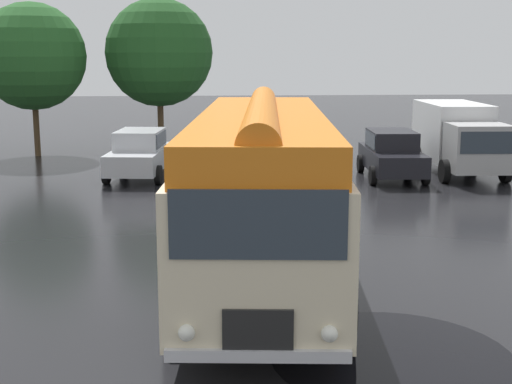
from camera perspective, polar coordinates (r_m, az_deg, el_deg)
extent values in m
plane|color=black|center=(14.01, -2.00, -6.95)|extent=(120.00, 120.00, 0.00)
cube|color=beige|center=(13.75, 0.46, -0.38)|extent=(3.40, 10.19, 2.10)
cube|color=orange|center=(13.55, 0.47, 5.14)|extent=(3.18, 9.97, 0.56)
cylinder|color=orange|center=(13.52, 0.47, 6.23)|extent=(1.46, 9.52, 0.60)
cube|color=#2D3842|center=(13.99, 5.67, 2.13)|extent=(0.76, 7.97, 0.84)
cube|color=#2D3842|center=(14.01, -4.71, 2.16)|extent=(0.76, 7.97, 0.84)
cube|color=orange|center=(13.98, 5.64, -0.12)|extent=(0.77, 8.17, 0.12)
cube|color=orange|center=(14.01, -4.70, -0.08)|extent=(0.77, 8.17, 0.12)
cube|color=#2D3842|center=(8.71, 0.16, -2.64)|extent=(2.19, 0.24, 0.88)
cube|color=black|center=(9.13, 0.15, -11.03)|extent=(0.90, 0.14, 0.56)
cube|color=silver|center=(9.24, 0.15, -12.97)|extent=(2.37, 0.31, 0.16)
sphere|color=white|center=(9.16, 5.90, -11.21)|extent=(0.22, 0.22, 0.22)
sphere|color=white|center=(9.18, -5.58, -11.14)|extent=(0.22, 0.22, 0.22)
cylinder|color=black|center=(11.11, 7.10, -8.93)|extent=(0.38, 1.12, 1.10)
cylinder|color=orange|center=(11.11, 7.10, -8.93)|extent=(0.35, 0.41, 0.39)
cylinder|color=black|center=(11.13, -6.49, -8.86)|extent=(0.38, 1.12, 1.10)
cylinder|color=orange|center=(11.13, -6.49, -8.86)|extent=(0.35, 0.41, 0.39)
cylinder|color=black|center=(16.85, 4.97, -1.93)|extent=(0.38, 1.12, 1.10)
cylinder|color=orange|center=(16.85, 4.97, -1.93)|extent=(0.35, 0.41, 0.39)
cylinder|color=black|center=(16.87, -3.88, -1.90)|extent=(0.38, 1.12, 1.10)
cylinder|color=orange|center=(16.87, -3.88, -1.90)|extent=(0.35, 0.41, 0.39)
cube|color=#B7BABF|center=(25.39, -9.28, 2.66)|extent=(2.17, 4.37, 0.70)
cube|color=#B7BABF|center=(25.45, -9.26, 4.20)|extent=(1.74, 2.34, 0.64)
cube|color=#2D3842|center=(25.31, -7.58, 4.21)|extent=(0.25, 1.92, 0.50)
cube|color=#2D3842|center=(25.62, -10.93, 4.19)|extent=(0.25, 1.92, 0.50)
cylinder|color=black|center=(24.02, -7.82, 1.37)|extent=(0.27, 0.66, 0.64)
cylinder|color=black|center=(24.39, -11.89, 1.39)|extent=(0.27, 0.66, 0.64)
cylinder|color=black|center=(26.55, -6.84, 2.33)|extent=(0.27, 0.66, 0.64)
cylinder|color=black|center=(26.89, -10.55, 2.33)|extent=(0.27, 0.66, 0.64)
cube|color=silver|center=(24.37, -2.01, 2.44)|extent=(1.81, 4.24, 0.70)
cube|color=silver|center=(24.42, -2.05, 4.05)|extent=(1.55, 2.22, 0.64)
cube|color=#2D3842|center=(24.48, -0.27, 4.07)|extent=(0.07, 1.93, 0.50)
cube|color=#2D3842|center=(24.39, -3.83, 4.02)|extent=(0.07, 1.93, 0.50)
cylinder|color=black|center=(23.22, 0.37, 1.14)|extent=(0.22, 0.64, 0.64)
cylinder|color=black|center=(23.10, -3.98, 1.06)|extent=(0.22, 0.64, 0.64)
cylinder|color=black|center=(25.77, -0.24, 2.14)|extent=(0.22, 0.64, 0.64)
cylinder|color=black|center=(25.67, -4.16, 2.07)|extent=(0.22, 0.64, 0.64)
cube|color=#B7BABF|center=(24.60, 4.63, 2.50)|extent=(2.13, 4.35, 0.70)
cube|color=#B7BABF|center=(24.66, 4.63, 4.09)|extent=(1.72, 2.33, 0.64)
cube|color=#2D3842|center=(24.70, 6.39, 4.07)|extent=(0.23, 1.92, 0.50)
cube|color=#2D3842|center=(24.63, 2.87, 4.10)|extent=(0.23, 1.92, 0.50)
cylinder|color=black|center=(23.43, 6.91, 1.15)|extent=(0.27, 0.66, 0.64)
cylinder|color=black|center=(23.34, 2.61, 1.18)|extent=(0.27, 0.66, 0.64)
cylinder|color=black|center=(25.99, 6.41, 2.15)|extent=(0.27, 0.66, 0.64)
cylinder|color=black|center=(25.91, 2.53, 2.18)|extent=(0.27, 0.66, 0.64)
cube|color=black|center=(25.36, 10.81, 2.59)|extent=(1.95, 4.29, 0.70)
cube|color=black|center=(25.41, 10.80, 4.14)|extent=(1.62, 2.27, 0.64)
cube|color=#2D3842|center=(25.58, 12.47, 4.12)|extent=(0.14, 1.93, 0.50)
cube|color=#2D3842|center=(25.27, 9.11, 4.16)|extent=(0.14, 1.93, 0.50)
cylinder|color=black|center=(24.35, 13.42, 1.31)|extent=(0.24, 0.65, 0.64)
cylinder|color=black|center=(23.98, 9.34, 1.31)|extent=(0.24, 0.65, 0.64)
cylinder|color=black|center=(26.85, 12.08, 2.26)|extent=(0.24, 0.65, 0.64)
cylinder|color=black|center=(26.52, 8.36, 2.27)|extent=(0.24, 0.65, 0.64)
cube|color=silver|center=(27.72, 15.37, 4.73)|extent=(2.17, 4.03, 2.10)
cube|color=#A4A4A4|center=(25.01, 17.27, 3.40)|extent=(1.97, 1.82, 1.60)
cube|color=#2D3842|center=(24.16, 17.98, 3.77)|extent=(1.70, 0.10, 0.72)
cylinder|color=black|center=(25.54, 19.34, 1.61)|extent=(0.27, 0.81, 0.80)
cylinder|color=black|center=(24.86, 14.86, 1.62)|extent=(0.27, 0.81, 0.80)
cylinder|color=black|center=(28.85, 16.83, 2.79)|extent=(0.27, 0.81, 0.80)
cylinder|color=black|center=(28.26, 12.82, 2.82)|extent=(0.27, 0.81, 0.80)
cylinder|color=#4C3823|center=(31.70, -17.16, 5.03)|extent=(0.25, 0.25, 2.51)
sphere|color=#235623|center=(31.55, -17.47, 10.32)|extent=(4.46, 4.46, 4.46)
sphere|color=#235623|center=(31.98, -18.19, 10.53)|extent=(3.25, 3.25, 3.25)
cylinder|color=#4C3823|center=(31.88, -7.63, 5.53)|extent=(0.27, 0.27, 2.58)
sphere|color=#1E4C1E|center=(31.74, -7.77, 11.00)|extent=(4.66, 4.66, 4.66)
sphere|color=#1E4C1E|center=(31.36, -7.57, 10.71)|extent=(3.13, 3.13, 3.13)
cylinder|color=black|center=(10.81, 10.80, -12.74)|extent=(3.56, 3.56, 0.01)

